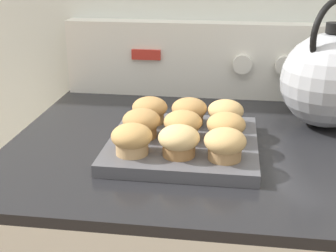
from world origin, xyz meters
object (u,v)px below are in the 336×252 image
(muffin_r0_c1, at_px, (179,141))
(muffin_r2_c1, at_px, (189,111))
(muffin_pan, at_px, (183,144))
(tea_kettle, at_px, (329,79))
(muffin_r1_c1, at_px, (183,125))
(muffin_r2_c0, at_px, (150,110))
(muffin_r1_c0, at_px, (142,123))
(muffin_r2_c2, at_px, (226,113))
(muffin_r1_c2, at_px, (226,127))
(muffin_r0_c2, at_px, (225,144))
(muffin_r0_c0, at_px, (132,139))

(muffin_r0_c1, bearing_deg, muffin_r2_c1, 89.13)
(muffin_pan, bearing_deg, tea_kettle, 31.43)
(muffin_pan, distance_m, muffin_r1_c1, 0.04)
(muffin_r1_c1, relative_size, tea_kettle, 0.27)
(muffin_r2_c0, relative_size, muffin_r2_c1, 1.00)
(muffin_r1_c0, height_order, muffin_r2_c2, same)
(muffin_r1_c2, relative_size, muffin_r2_c0, 1.00)
(muffin_r0_c2, height_order, muffin_r1_c0, same)
(muffin_r1_c0, distance_m, muffin_r2_c2, 0.17)
(muffin_r1_c0, bearing_deg, muffin_r2_c1, 44.62)
(muffin_r0_c1, height_order, muffin_r2_c0, same)
(muffin_r1_c2, relative_size, tea_kettle, 0.27)
(tea_kettle, bearing_deg, muffin_r0_c2, -129.13)
(muffin_r2_c1, bearing_deg, muffin_r0_c2, -64.60)
(muffin_r0_c0, relative_size, muffin_r2_c1, 1.00)
(muffin_r2_c1, bearing_deg, muffin_r1_c1, -93.04)
(muffin_pan, height_order, muffin_r2_c2, muffin_r2_c2)
(muffin_r2_c2, bearing_deg, muffin_r0_c2, -88.87)
(muffin_r0_c2, bearing_deg, muffin_r2_c1, 115.40)
(tea_kettle, bearing_deg, muffin_r1_c0, -154.42)
(muffin_r2_c1, distance_m, tea_kettle, 0.30)
(muffin_r0_c2, height_order, muffin_r1_c1, same)
(muffin_r0_c2, xyz_separation_m, muffin_r2_c2, (-0.00, 0.15, 0.00))
(muffin_r2_c0, relative_size, tea_kettle, 0.27)
(muffin_r0_c0, distance_m, muffin_r0_c2, 0.16)
(muffin_r0_c0, bearing_deg, muffin_r2_c0, 88.66)
(muffin_r2_c2, bearing_deg, muffin_r1_c1, -134.96)
(muffin_r1_c0, height_order, muffin_r1_c1, same)
(muffin_r2_c1, relative_size, tea_kettle, 0.27)
(muffin_r2_c0, height_order, tea_kettle, tea_kettle)
(muffin_r1_c0, height_order, muffin_r2_c0, same)
(muffin_r0_c0, bearing_deg, muffin_r1_c0, 88.93)
(muffin_r1_c0, relative_size, muffin_r2_c0, 1.00)
(muffin_r0_c1, distance_m, muffin_r2_c1, 0.15)
(muffin_r0_c2, bearing_deg, muffin_r1_c1, 135.04)
(muffin_r0_c0, xyz_separation_m, muffin_r1_c1, (0.08, 0.08, 0.00))
(muffin_pan, xyz_separation_m, muffin_r1_c0, (-0.08, -0.00, 0.04))
(muffin_r1_c0, xyz_separation_m, tea_kettle, (0.36, 0.17, 0.05))
(muffin_pan, relative_size, muffin_r0_c0, 3.84)
(tea_kettle, bearing_deg, muffin_r1_c2, -139.89)
(muffin_r0_c0, height_order, tea_kettle, tea_kettle)
(muffin_pan, bearing_deg, muffin_r2_c1, 87.86)
(muffin_r0_c2, relative_size, muffin_r2_c2, 1.00)
(muffin_r0_c0, distance_m, tea_kettle, 0.44)
(muffin_pan, distance_m, muffin_r0_c0, 0.12)
(muffin_r0_c1, relative_size, muffin_r1_c2, 1.00)
(muffin_pan, relative_size, muffin_r0_c1, 3.84)
(muffin_r0_c1, distance_m, tea_kettle, 0.37)
(muffin_r0_c1, bearing_deg, muffin_r1_c1, 91.39)
(muffin_r1_c2, bearing_deg, tea_kettle, 40.11)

